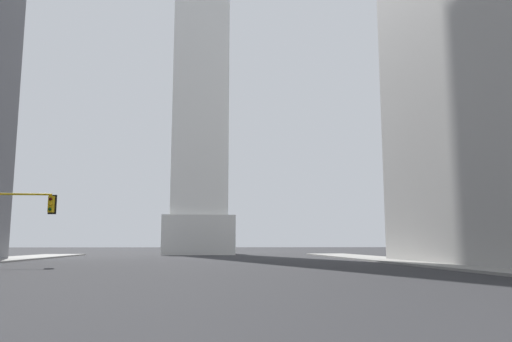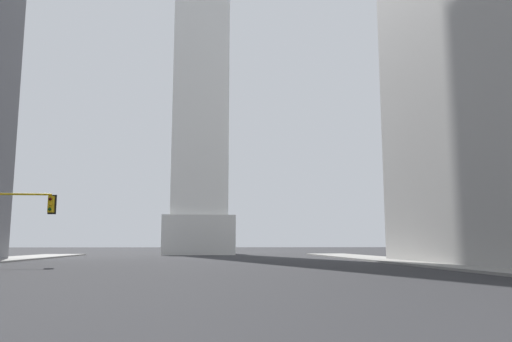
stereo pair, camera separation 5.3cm
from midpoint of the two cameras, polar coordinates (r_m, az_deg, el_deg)
The scene contains 3 objects.
sidewalk_right at distance 30.73m, azimuth 25.92°, elevation -10.06°, with size 5.00×80.19×0.15m, color gray.
obelisk at distance 75.26m, azimuth -6.12°, elevation 15.24°, with size 9.43×9.43×65.46m.
traffic_light_mid_left at distance 37.40m, azimuth -26.55°, elevation -3.99°, with size 5.06×0.52×4.86m.
Camera 2 is at (0.91, -2.20, 1.46)m, focal length 35.00 mm.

